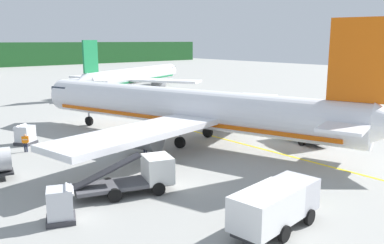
# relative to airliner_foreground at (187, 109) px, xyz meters

# --- Properties ---
(ground) EXTENTS (240.00, 320.00, 0.20)m
(ground) POSITION_rel_airliner_foreground_xyz_m (5.90, 25.38, -3.49)
(ground) COLOR #999993
(airliner_foreground) EXTENTS (34.12, 40.83, 11.90)m
(airliner_foreground) POSITION_rel_airliner_foreground_xyz_m (0.00, 0.00, 0.00)
(airliner_foreground) COLOR white
(airliner_foreground) RESTS_ON ground
(airliner_mid_apron) EXTENTS (33.49, 28.24, 10.19)m
(airliner_mid_apron) POSITION_rel_airliner_foreground_xyz_m (18.85, 39.65, -0.49)
(airliner_mid_apron) COLOR white
(airliner_mid_apron) RESTS_ON ground
(service_truck_fuel) EXTENTS (3.79, 5.97, 2.56)m
(service_truck_fuel) POSITION_rel_airliner_foreground_xyz_m (8.80, -8.15, -1.93)
(service_truck_fuel) COLOR #338C3F
(service_truck_fuel) RESTS_ON ground
(service_truck_catering) EXTENTS (7.07, 4.08, 2.72)m
(service_truck_catering) POSITION_rel_airliner_foreground_xyz_m (-11.34, -8.80, -2.22)
(service_truck_catering) COLOR white
(service_truck_catering) RESTS_ON ground
(service_truck_pushback) EXTENTS (6.26, 2.92, 2.46)m
(service_truck_pushback) POSITION_rel_airliner_foreground_xyz_m (-8.83, -18.21, -1.96)
(service_truck_pushback) COLOR silver
(service_truck_pushback) RESTS_ON ground
(cargo_container_near) EXTENTS (2.33, 2.33, 1.99)m
(cargo_container_near) POSITION_rel_airliner_foreground_xyz_m (-13.03, 9.48, -2.45)
(cargo_container_near) COLOR #333338
(cargo_container_near) RESTS_ON ground
(cargo_container_mid) EXTENTS (2.09, 2.09, 2.11)m
(cargo_container_mid) POSITION_rel_airliner_foreground_xyz_m (-17.38, -9.73, -2.39)
(cargo_container_mid) COLOR #333338
(cargo_container_mid) RESTS_ON ground
(crew_marshaller) EXTENTS (0.43, 0.55, 1.77)m
(crew_marshaller) POSITION_rel_airliner_foreground_xyz_m (-4.27, -17.58, -2.34)
(crew_marshaller) COLOR #191E33
(crew_marshaller) RESTS_ON ground
(crew_loader_left) EXTENTS (0.51, 0.46, 1.74)m
(crew_loader_left) POSITION_rel_airliner_foreground_xyz_m (-6.62, -2.27, -2.36)
(crew_loader_left) COLOR #191E33
(crew_loader_left) RESTS_ON ground
(crew_loader_right) EXTENTS (0.57, 0.41, 1.71)m
(crew_loader_right) POSITION_rel_airliner_foreground_xyz_m (-13.96, 6.56, -2.38)
(crew_loader_right) COLOR #191E33
(crew_loader_right) RESTS_ON ground
(apron_guide_line) EXTENTS (0.30, 60.00, 0.01)m
(apron_guide_line) POSITION_rel_airliner_foreground_xyz_m (3.52, -4.46, -3.39)
(apron_guide_line) COLOR yellow
(apron_guide_line) RESTS_ON ground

